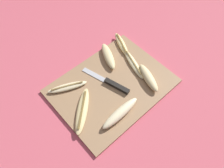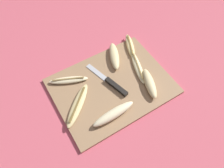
% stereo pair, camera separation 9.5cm
% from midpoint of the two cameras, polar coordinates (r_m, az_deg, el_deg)
% --- Properties ---
extents(ground_plane, '(4.00, 4.00, 0.00)m').
position_cam_midpoint_polar(ground_plane, '(0.97, -2.80, -0.92)').
color(ground_plane, '#C65160').
extents(cutting_board, '(0.50, 0.38, 0.01)m').
position_cam_midpoint_polar(cutting_board, '(0.96, -2.81, -0.74)').
color(cutting_board, '#997551').
rests_on(cutting_board, ground_plane).
extents(knife, '(0.08, 0.24, 0.02)m').
position_cam_midpoint_polar(knife, '(0.95, -2.55, -0.27)').
color(knife, black).
rests_on(knife, cutting_board).
extents(banana_spotted_left, '(0.18, 0.17, 0.02)m').
position_cam_midpoint_polar(banana_spotted_left, '(0.90, -10.78, -7.03)').
color(banana_spotted_left, '#DBC684').
rests_on(banana_spotted_left, cutting_board).
extents(banana_soft_right, '(0.09, 0.19, 0.02)m').
position_cam_midpoint_polar(banana_soft_right, '(1.01, 2.94, 5.16)').
color(banana_soft_right, beige).
rests_on(banana_soft_right, cutting_board).
extents(banana_cream_curved, '(0.17, 0.10, 0.02)m').
position_cam_midpoint_polar(banana_cream_curved, '(0.97, -14.32, -0.98)').
color(banana_cream_curved, beige).
rests_on(banana_cream_curved, cutting_board).
extents(banana_pale_long, '(0.19, 0.05, 0.03)m').
position_cam_midpoint_polar(banana_pale_long, '(0.87, -0.96, -7.85)').
color(banana_pale_long, beige).
rests_on(banana_pale_long, cutting_board).
extents(banana_ripe_center, '(0.09, 0.16, 0.03)m').
position_cam_midpoint_polar(banana_ripe_center, '(0.96, 6.73, 1.45)').
color(banana_ripe_center, beige).
rests_on(banana_ripe_center, cutting_board).
extents(banana_golden_short, '(0.09, 0.16, 0.02)m').
position_cam_midpoint_polar(banana_golden_short, '(1.09, -0.05, 10.26)').
color(banana_golden_short, '#EDD689').
rests_on(banana_golden_short, cutting_board).
extents(banana_mellow_near, '(0.11, 0.16, 0.03)m').
position_cam_midpoint_polar(banana_mellow_near, '(1.04, -3.63, 7.12)').
color(banana_mellow_near, beige).
rests_on(banana_mellow_near, cutting_board).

